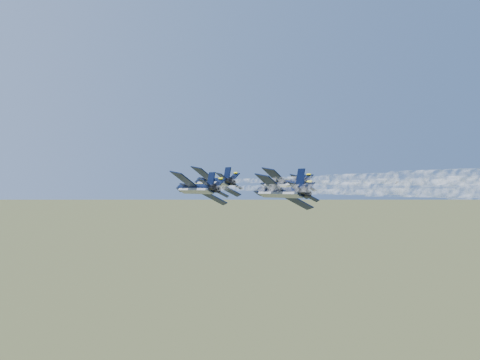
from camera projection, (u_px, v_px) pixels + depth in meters
jet_lead at (213, 181)px, 127.75m from camera, size 11.13×16.76×6.82m
jet_left at (196, 188)px, 112.89m from camera, size 11.13×16.76×6.82m
jet_right at (283, 183)px, 123.43m from camera, size 11.13×16.76×6.82m
jet_slot at (280, 192)px, 106.23m from camera, size 11.13×16.76×6.82m
smoke_trail_lead at (361, 204)px, 88.46m from camera, size 10.84×58.97×2.84m
smoke_trail_left at (364, 218)px, 73.60m from camera, size 10.84×58.97×2.84m
smoke_trail_right at (471, 207)px, 84.14m from camera, size 10.84×58.97×2.84m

